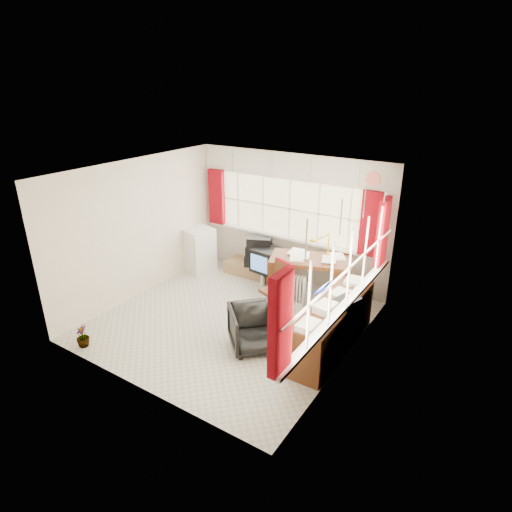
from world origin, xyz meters
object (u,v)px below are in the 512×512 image
Objects in this scene: radiator at (295,293)px; mini_fridge at (199,249)px; task_chair at (279,287)px; office_chair at (255,328)px; desk_lamp at (329,240)px; desk at (310,277)px; credenza at (333,325)px; crt_tv at (267,260)px; tv_bench at (258,270)px.

mini_fridge reaches higher than radiator.
task_chair is 1.08m from office_chair.
desk_lamp is 1.22m from task_chair.
mini_fridge is at bearing -178.74° from desk.
radiator is (-0.11, 1.47, -0.09)m from office_chair.
desk_lamp is 0.23× the size of credenza.
crt_tv is at bearing 145.55° from credenza.
crt_tv is at bearing 131.23° from task_chair.
tv_bench is 0.49m from crt_tv.
desk reaches higher than tv_bench.
desk_lamp reaches higher than tv_bench.
task_chair reaches higher than radiator.
task_chair is (-0.43, -0.96, -0.62)m from desk_lamp.
desk is 1.52m from credenza.
radiator is 0.29× the size of credenza.
office_chair is 1.28× the size of crt_tv.
mini_fridge is at bearing -174.52° from desk_lamp.
desk reaches higher than office_chair.
desk_lamp is 1.74m from credenza.
desk is 0.41m from radiator.
desk_lamp is 0.50× the size of mini_fridge.
crt_tv is (-1.25, -0.03, -0.65)m from desk_lamp.
mini_fridge is (-3.50, 1.13, 0.06)m from credenza.
task_chair is 0.52m from radiator.
credenza reaches higher than crt_tv.
credenza is at bearing -20.15° from task_chair.
radiator is at bearing 79.82° from task_chair.
mini_fridge is at bearing -162.04° from tv_bench.
radiator is 1.06m from crt_tv.
tv_bench is (-1.19, 0.66, -0.11)m from radiator.
crt_tv is (-1.03, 0.18, 0.03)m from desk.
desk_lamp reaches higher than office_chair.
desk_lamp is 0.81× the size of crt_tv.
task_chair is 1.07× the size of mini_fridge.
credenza is 1.43× the size of tv_bench.
task_chair reaches higher than mini_fridge.
desk is at bearing 67.86° from radiator.
task_chair is 1.34× the size of office_chair.
desk is at bearing 129.05° from credenza.
mini_fridge is (-2.33, 0.70, -0.06)m from task_chair.
desk_lamp is at bearing 65.89° from task_chair.
task_chair is at bearing -114.11° from desk_lamp.
radiator is at bearing -29.24° from tv_bench.
radiator is at bearing -6.42° from mini_fridge.
task_chair is 1.25m from credenza.
tv_bench is (-1.30, 2.14, -0.20)m from office_chair.
tv_bench is 1.32m from mini_fridge.
credenza is at bearing -38.08° from radiator.
credenza reaches higher than office_chair.
mini_fridge reaches higher than desk.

